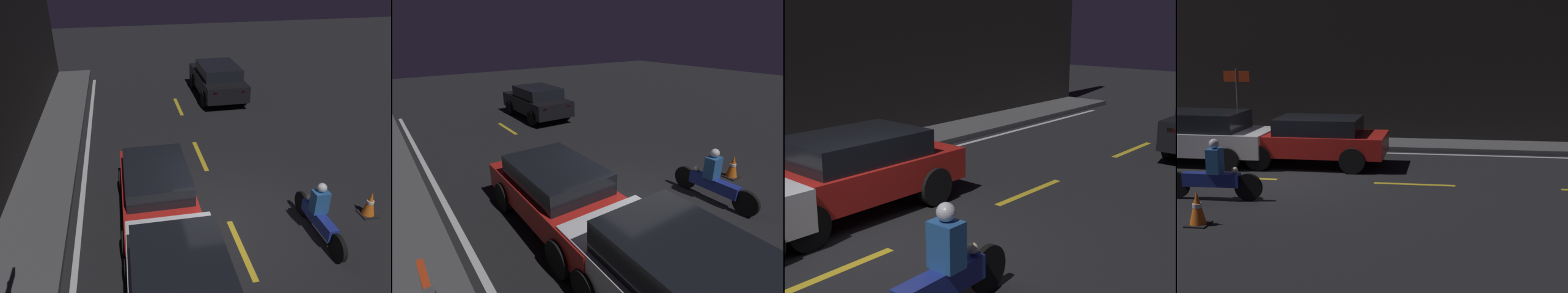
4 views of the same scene
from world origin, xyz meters
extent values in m
plane|color=black|center=(0.00, 0.00, 0.00)|extent=(56.00, 56.00, 0.00)
cube|color=#4C4C4F|center=(0.00, 4.76, 0.08)|extent=(28.00, 1.66, 0.15)
cube|color=gold|center=(-1.00, 0.00, 0.00)|extent=(2.00, 0.14, 0.01)
cube|color=gold|center=(3.50, 0.00, 0.00)|extent=(2.00, 0.14, 0.01)
cube|color=gold|center=(8.00, 0.00, 0.00)|extent=(2.00, 0.14, 0.01)
cube|color=silver|center=(0.00, 3.68, 0.00)|extent=(25.20, 0.14, 0.01)
cube|color=black|center=(-2.77, 1.65, 1.23)|extent=(2.53, 1.69, 0.52)
cube|color=red|center=(-0.76, 1.02, 0.80)|extent=(0.06, 0.20, 0.10)
cube|color=red|center=(-0.74, 2.22, 0.80)|extent=(0.06, 0.20, 0.10)
cylinder|color=black|center=(-1.60, 0.73, 0.32)|extent=(0.64, 0.19, 0.64)
cylinder|color=black|center=(-1.57, 2.53, 0.32)|extent=(0.64, 0.19, 0.64)
cube|color=red|center=(0.50, 1.71, 0.64)|extent=(4.18, 1.73, 0.58)
cube|color=black|center=(0.71, 1.71, 1.16)|extent=(2.30, 1.55, 0.45)
cube|color=red|center=(2.56, 1.15, 0.78)|extent=(0.06, 0.20, 0.10)
cube|color=red|center=(2.56, 2.26, 0.78)|extent=(0.06, 0.20, 0.10)
cylinder|color=black|center=(-0.80, 0.88, 0.35)|extent=(0.70, 0.18, 0.70)
cylinder|color=black|center=(-0.79, 2.55, 0.35)|extent=(0.70, 0.18, 0.70)
cylinder|color=black|center=(1.79, 0.87, 0.35)|extent=(0.70, 0.18, 0.70)
cylinder|color=black|center=(1.80, 2.54, 0.35)|extent=(0.70, 0.18, 0.70)
cube|color=black|center=(9.00, -1.98, 0.69)|extent=(4.17, 1.84, 0.69)
cube|color=black|center=(8.79, -1.98, 1.28)|extent=(2.30, 1.65, 0.49)
cube|color=red|center=(6.95, -1.37, 0.86)|extent=(0.06, 0.20, 0.10)
cube|color=red|center=(6.95, -2.55, 0.86)|extent=(0.06, 0.20, 0.10)
cylinder|color=black|center=(10.30, -1.10, 0.35)|extent=(0.69, 0.18, 0.69)
cylinder|color=black|center=(10.28, -2.87, 0.35)|extent=(0.69, 0.18, 0.69)
cylinder|color=black|center=(7.72, -1.08, 0.35)|extent=(0.69, 0.18, 0.69)
cylinder|color=black|center=(7.70, -2.86, 0.35)|extent=(0.69, 0.18, 0.69)
cylinder|color=black|center=(-0.04, -1.89, 0.31)|extent=(0.62, 0.09, 0.62)
cylinder|color=black|center=(-1.72, -1.93, 0.31)|extent=(0.62, 0.11, 0.62)
cube|color=navy|center=(-0.88, -1.91, 0.46)|extent=(1.29, 0.27, 0.30)
sphere|color=#F2EABF|center=(-0.34, -1.90, 0.69)|extent=(0.14, 0.14, 0.14)
cube|color=#265999|center=(-0.78, -1.91, 0.89)|extent=(0.29, 0.37, 0.55)
sphere|color=silver|center=(-0.78, -1.91, 1.27)|extent=(0.22, 0.22, 0.22)
cube|color=black|center=(-0.44, -3.57, 0.01)|extent=(0.42, 0.42, 0.03)
cone|color=orange|center=(-0.44, -3.57, 0.36)|extent=(0.32, 0.32, 0.66)
cylinder|color=white|center=(-0.44, -3.57, 0.39)|extent=(0.18, 0.18, 0.08)
camera|label=1|loc=(-7.29, 2.36, 6.10)|focal=35.00mm
camera|label=2|loc=(-4.55, 4.64, 4.08)|focal=28.00mm
camera|label=3|loc=(-4.77, -5.82, 3.36)|focal=50.00mm
camera|label=4|loc=(4.25, -13.00, 3.49)|focal=50.00mm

